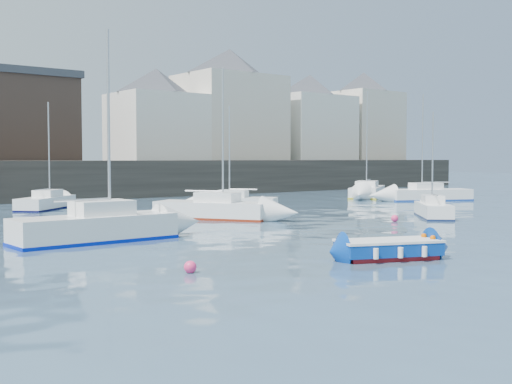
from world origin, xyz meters
TOP-DOWN VIEW (x-y plane):
  - water at (0.00, 0.00)m, footprint 220.00×220.00m
  - quay_wall at (0.00, 35.00)m, footprint 90.00×5.00m
  - land_strip at (0.00, 53.00)m, footprint 90.00×32.00m
  - bldg_east_a at (20.00, 42.00)m, footprint 13.36×13.36m
  - bldg_east_b at (31.00, 41.50)m, footprint 11.88×11.88m
  - bldg_east_c at (40.00, 41.50)m, footprint 11.14×11.14m
  - bldg_east_d at (11.00, 41.50)m, footprint 11.14×11.14m
  - blue_dinghy at (-3.95, 0.21)m, footprint 3.52×2.51m
  - sailboat_a at (-9.43, 9.82)m, footprint 6.25×2.14m
  - sailboat_b at (-0.73, 14.72)m, footprint 4.86×6.18m
  - sailboat_c at (8.96, 8.06)m, footprint 3.95×4.08m
  - sailboat_d at (20.40, 16.90)m, footprint 6.49×4.51m
  - sailboat_f at (3.70, 18.65)m, footprint 4.28×4.79m
  - sailboat_g at (19.92, 22.63)m, footprint 6.78×5.65m
  - sailboat_h at (-5.25, 26.57)m, footprint 4.91×4.81m
  - buoy_near at (-10.15, 2.00)m, footprint 0.35×0.35m
  - buoy_mid at (5.63, 7.92)m, footprint 0.36×0.36m
  - buoy_far at (1.26, 18.49)m, footprint 0.37×0.37m

SIDE VIEW (x-z plane):
  - water at x=0.00m, z-range 0.00..0.00m
  - buoy_near at x=-10.15m, z-range -0.18..0.18m
  - buoy_mid at x=5.63m, z-range -0.18..0.18m
  - buoy_far at x=1.26m, z-range -0.18..0.18m
  - blue_dinghy at x=-3.95m, z-range 0.03..0.65m
  - sailboat_c at x=8.96m, z-range -2.40..3.26m
  - sailboat_h at x=-5.25m, z-range -2.91..3.79m
  - sailboat_f at x=3.70m, z-range -2.73..3.62m
  - sailboat_d at x=20.40m, z-range -3.50..4.46m
  - sailboat_g at x=19.92m, z-range -3.79..4.77m
  - sailboat_b at x=-0.73m, z-range -3.40..4.42m
  - sailboat_a at x=-9.43m, z-range -3.46..4.60m
  - land_strip at x=0.00m, z-range 0.00..2.80m
  - quay_wall at x=0.00m, z-range 0.00..3.00m
  - bldg_east_d at x=11.00m, z-range 2.89..11.84m
  - bldg_east_b at x=31.00m, z-range 2.89..12.84m
  - bldg_east_c at x=40.00m, z-range 2.90..13.85m
  - bldg_east_a at x=20.00m, z-range 2.91..14.71m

